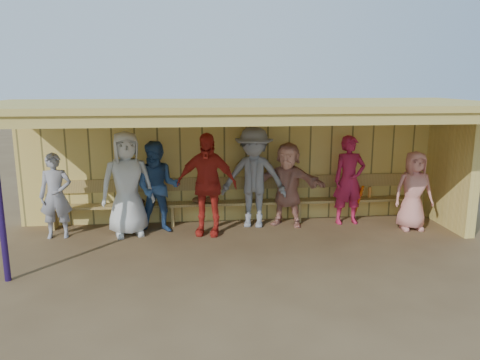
# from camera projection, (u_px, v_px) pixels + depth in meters

# --- Properties ---
(ground) EXTENTS (90.00, 90.00, 0.00)m
(ground) POSITION_uv_depth(u_px,v_px,m) (242.00, 240.00, 8.57)
(ground) COLOR brown
(ground) RESTS_ON ground
(player_a) EXTENTS (0.60, 0.42, 1.59)m
(player_a) POSITION_uv_depth(u_px,v_px,m) (56.00, 196.00, 8.56)
(player_a) COLOR gray
(player_a) RESTS_ON ground
(player_b) EXTENTS (1.09, 0.84, 1.97)m
(player_b) POSITION_uv_depth(u_px,v_px,m) (127.00, 184.00, 8.67)
(player_b) COLOR silver
(player_b) RESTS_ON ground
(player_c) EXTENTS (0.91, 0.74, 1.75)m
(player_c) POSITION_uv_depth(u_px,v_px,m) (158.00, 187.00, 8.87)
(player_c) COLOR #2D4D7C
(player_c) RESTS_ON ground
(player_d) EXTENTS (1.21, 0.73, 1.93)m
(player_d) POSITION_uv_depth(u_px,v_px,m) (207.00, 184.00, 8.72)
(player_d) COLOR red
(player_d) RESTS_ON ground
(player_e) EXTENTS (1.42, 1.02, 1.99)m
(player_e) POSITION_uv_depth(u_px,v_px,m) (254.00, 178.00, 9.18)
(player_e) COLOR gray
(player_e) RESTS_ON ground
(player_f) EXTENTS (1.62, 1.10, 1.68)m
(player_f) POSITION_uv_depth(u_px,v_px,m) (287.00, 184.00, 9.28)
(player_f) COLOR tan
(player_f) RESTS_ON ground
(player_g) EXTENTS (0.68, 0.46, 1.80)m
(player_g) POSITION_uv_depth(u_px,v_px,m) (349.00, 180.00, 9.40)
(player_g) COLOR #A91B40
(player_g) RESTS_ON ground
(player_h) EXTENTS (0.78, 0.53, 1.54)m
(player_h) POSITION_uv_depth(u_px,v_px,m) (414.00, 191.00, 9.05)
(player_h) COLOR tan
(player_h) RESTS_ON ground
(dugout_structure) EXTENTS (8.80, 3.20, 2.50)m
(dugout_structure) POSITION_uv_depth(u_px,v_px,m) (258.00, 143.00, 8.92)
(dugout_structure) COLOR #E1C260
(dugout_structure) RESTS_ON ground
(bench) EXTENTS (7.60, 0.34, 0.93)m
(bench) POSITION_uv_depth(u_px,v_px,m) (236.00, 197.00, 9.54)
(bench) COLOR tan
(bench) RESTS_ON ground
(dugout_equipment) EXTENTS (5.82, 0.62, 0.80)m
(dugout_equipment) POSITION_uv_depth(u_px,v_px,m) (220.00, 201.00, 9.39)
(dugout_equipment) COLOR orange
(dugout_equipment) RESTS_ON ground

